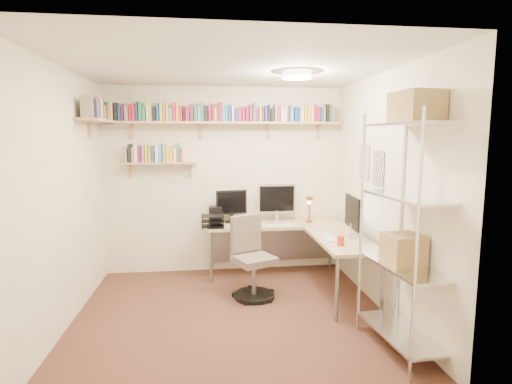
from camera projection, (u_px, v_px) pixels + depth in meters
ground at (232, 315)px, 4.13m from camera, size 3.20×3.20×0.00m
room_shell at (231, 166)px, 3.93m from camera, size 3.24×3.04×2.52m
wall_shelves at (191, 122)px, 5.09m from camera, size 3.12×1.09×0.80m
corner_desk at (281, 228)px, 5.09m from camera, size 1.86×1.81×1.21m
office_chair at (252, 263)px, 4.59m from camera, size 0.55×0.55×0.93m
wire_rack at (409, 197)px, 3.29m from camera, size 0.51×0.92×2.19m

